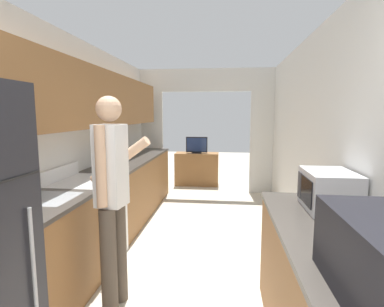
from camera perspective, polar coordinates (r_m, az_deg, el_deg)
name	(u,v)px	position (r m, az deg, el deg)	size (l,w,h in m)	color
wall_left	(72,124)	(3.59, -21.97, 5.15)	(0.38, 7.98, 2.50)	silver
wall_right	(338,156)	(2.87, 26.02, -0.34)	(0.06, 7.98, 2.50)	silver
wall_far_with_doorway	(206,121)	(6.12, 2.64, 6.13)	(3.09, 0.06, 2.50)	silver
counter_left	(120,197)	(4.34, -13.55, -8.00)	(0.62, 4.29, 0.91)	brown
range_oven	(88,222)	(3.46, -19.16, -12.16)	(0.66, 0.72, 1.05)	white
person	(112,196)	(2.52, -15.02, -7.91)	(0.56, 0.41, 1.75)	#4C4238
microwave	(328,190)	(2.41, 24.54, -6.40)	(0.34, 0.46, 0.28)	#B7B7BC
tv_cabinet	(197,169)	(6.80, 0.93, -2.94)	(0.97, 0.42, 0.73)	brown
television	(197,145)	(6.68, 0.90, 1.59)	(0.48, 0.16, 0.37)	black
knife	(111,169)	(3.88, -15.14, -2.88)	(0.10, 0.35, 0.02)	#B7B7BC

